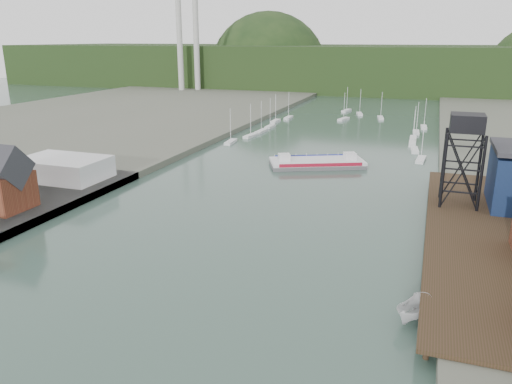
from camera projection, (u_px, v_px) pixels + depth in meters
The scene contains 10 objects.
ground at pixel (88, 365), 48.53m from camera, with size 600.00×600.00×0.00m, color #283E37.
west_land at pixel (2, 144), 149.92m from camera, with size 120.00×400.00×3.20m, color #4C5142.
east_pier at pixel (474, 232), 76.70m from camera, with size 14.00×70.00×2.45m.
white_shed at pixel (63, 168), 106.46m from camera, with size 18.00×12.00×4.50m, color silver.
lift_tower at pixel (467, 129), 84.99m from camera, with size 6.50×6.50×16.00m.
marina_sailboats at pixel (342, 129), 173.11m from camera, with size 57.71×92.65×0.90m.
smokestacks at pixel (188, 39), 282.89m from camera, with size 11.20×8.20×60.00m.
distant_hills at pixel (382, 71), 318.15m from camera, with size 500.00×120.00×80.00m.
chain_ferry at pixel (317, 163), 123.45m from camera, with size 24.58×17.80×3.29m.
motorboat at pixel (414, 310), 55.82m from camera, with size 2.43×6.46×2.49m, color silver.
Camera 1 is at (29.27, -33.56, 30.40)m, focal length 35.00 mm.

